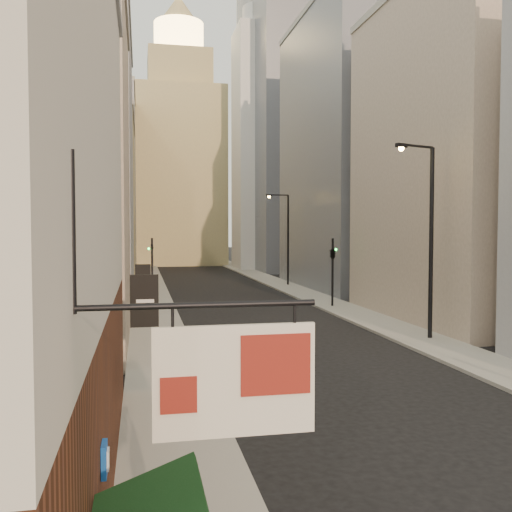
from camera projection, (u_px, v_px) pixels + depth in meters
The scene contains 15 objects.
sidewalk_left at pixel (150, 286), 56.65m from camera, with size 3.00×140.00×0.15m, color gray.
sidewalk_right at pixel (277, 283), 59.23m from camera, with size 3.00×140.00×0.15m, color gray.
left_bldg_beige at pixel (40, 179), 26.80m from camera, with size 8.00×12.00×16.00m, color gray.
left_bldg_grey at pixel (77, 171), 42.37m from camera, with size 8.00×16.00×20.00m, color gray.
left_bldg_tan at pixel (96, 202), 60.06m from camera, with size 8.00×18.00×17.00m, color tan.
left_bldg_wingrid at pixel (106, 184), 79.48m from camera, with size 8.00×20.00×24.00m, color gray.
right_bldg_beige at pixel (458, 159), 35.39m from camera, with size 8.00×16.00×20.00m, color gray.
right_bldg_wingrid at pixel (345, 153), 54.83m from camera, with size 8.00×20.00×26.00m, color gray.
highrise at pixel (317, 92), 82.85m from camera, with size 21.00×23.00×51.20m.
clock_tower at pixel (180, 156), 93.15m from camera, with size 14.00×14.00×44.90m.
white_tower at pixel (263, 139), 81.59m from camera, with size 8.00×8.00×41.50m.
streetlamp_mid at pixel (428, 230), 28.50m from camera, with size 2.46×1.05×9.79m.
streetlamp_far at pixel (286, 234), 56.57m from camera, with size 2.39×0.47×9.11m.
traffic_light_left at pixel (152, 256), 42.84m from camera, with size 0.58×0.50×5.00m.
traffic_light_right at pixel (333, 255), 40.89m from camera, with size 0.66×0.65×5.00m.
Camera 1 is at (-7.39, -2.42, 5.62)m, focal length 40.00 mm.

